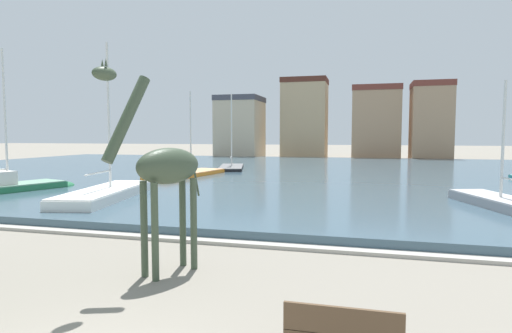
{
  "coord_description": "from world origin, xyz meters",
  "views": [
    {
      "loc": [
        3.99,
        -4.17,
        3.5
      ],
      "look_at": [
        -0.38,
        12.58,
        2.2
      ],
      "focal_mm": 29.2,
      "sensor_mm": 36.0,
      "label": 1
    }
  ],
  "objects_px": {
    "giraffe_statue": "(164,170)",
    "sailboat_black": "(232,169)",
    "sailboat_orange": "(193,176)",
    "sailboat_green": "(8,189)",
    "sailboat_white": "(113,195)",
    "sailboat_grey": "(498,206)",
    "park_bench": "(343,331)"
  },
  "relations": [
    {
      "from": "sailboat_green",
      "to": "sailboat_black",
      "type": "xyz_separation_m",
      "value": [
        7.12,
        18.38,
        -0.17
      ]
    },
    {
      "from": "sailboat_grey",
      "to": "giraffe_statue",
      "type": "bearing_deg",
      "value": -134.51
    },
    {
      "from": "park_bench",
      "to": "sailboat_orange",
      "type": "bearing_deg",
      "value": 118.2
    },
    {
      "from": "sailboat_green",
      "to": "sailboat_white",
      "type": "xyz_separation_m",
      "value": [
        6.76,
        -0.26,
        -0.07
      ]
    },
    {
      "from": "sailboat_orange",
      "to": "park_bench",
      "type": "relative_size",
      "value": 5.31
    },
    {
      "from": "sailboat_grey",
      "to": "sailboat_white",
      "type": "distance_m",
      "value": 18.14
    },
    {
      "from": "giraffe_statue",
      "to": "sailboat_white",
      "type": "bearing_deg",
      "value": 129.68
    },
    {
      "from": "sailboat_green",
      "to": "park_bench",
      "type": "distance_m",
      "value": 22.6
    },
    {
      "from": "sailboat_orange",
      "to": "sailboat_grey",
      "type": "xyz_separation_m",
      "value": [
        18.54,
        -9.78,
        0.05
      ]
    },
    {
      "from": "sailboat_green",
      "to": "sailboat_grey",
      "type": "bearing_deg",
      "value": 2.97
    },
    {
      "from": "sailboat_orange",
      "to": "sailboat_white",
      "type": "distance_m",
      "value": 11.33
    },
    {
      "from": "sailboat_green",
      "to": "sailboat_orange",
      "type": "height_order",
      "value": "sailboat_green"
    },
    {
      "from": "giraffe_statue",
      "to": "park_bench",
      "type": "distance_m",
      "value": 5.87
    },
    {
      "from": "giraffe_statue",
      "to": "sailboat_black",
      "type": "distance_m",
      "value": 28.79
    },
    {
      "from": "sailboat_orange",
      "to": "sailboat_black",
      "type": "bearing_deg",
      "value": 83.57
    },
    {
      "from": "giraffe_statue",
      "to": "sailboat_grey",
      "type": "relative_size",
      "value": 0.67
    },
    {
      "from": "giraffe_statue",
      "to": "sailboat_grey",
      "type": "height_order",
      "value": "sailboat_grey"
    },
    {
      "from": "giraffe_statue",
      "to": "park_bench",
      "type": "bearing_deg",
      "value": -33.74
    },
    {
      "from": "sailboat_green",
      "to": "park_bench",
      "type": "height_order",
      "value": "sailboat_green"
    },
    {
      "from": "giraffe_statue",
      "to": "sailboat_orange",
      "type": "height_order",
      "value": "sailboat_orange"
    },
    {
      "from": "sailboat_orange",
      "to": "sailboat_black",
      "type": "height_order",
      "value": "sailboat_black"
    },
    {
      "from": "park_bench",
      "to": "sailboat_white",
      "type": "bearing_deg",
      "value": 134.89
    },
    {
      "from": "giraffe_statue",
      "to": "sailboat_green",
      "type": "bearing_deg",
      "value": 146.78
    },
    {
      "from": "sailboat_orange",
      "to": "park_bench",
      "type": "bearing_deg",
      "value": -61.8
    },
    {
      "from": "sailboat_black",
      "to": "park_bench",
      "type": "distance_m",
      "value": 32.98
    },
    {
      "from": "sailboat_green",
      "to": "sailboat_white",
      "type": "distance_m",
      "value": 6.77
    },
    {
      "from": "park_bench",
      "to": "sailboat_green",
      "type": "bearing_deg",
      "value": 146.65
    },
    {
      "from": "sailboat_black",
      "to": "park_bench",
      "type": "relative_size",
      "value": 4.38
    },
    {
      "from": "sailboat_white",
      "to": "sailboat_green",
      "type": "bearing_deg",
      "value": 177.82
    },
    {
      "from": "sailboat_white",
      "to": "giraffe_statue",
      "type": "bearing_deg",
      "value": -50.32
    },
    {
      "from": "sailboat_grey",
      "to": "sailboat_white",
      "type": "bearing_deg",
      "value": -175.11
    },
    {
      "from": "sailboat_green",
      "to": "sailboat_black",
      "type": "height_order",
      "value": "sailboat_green"
    }
  ]
}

